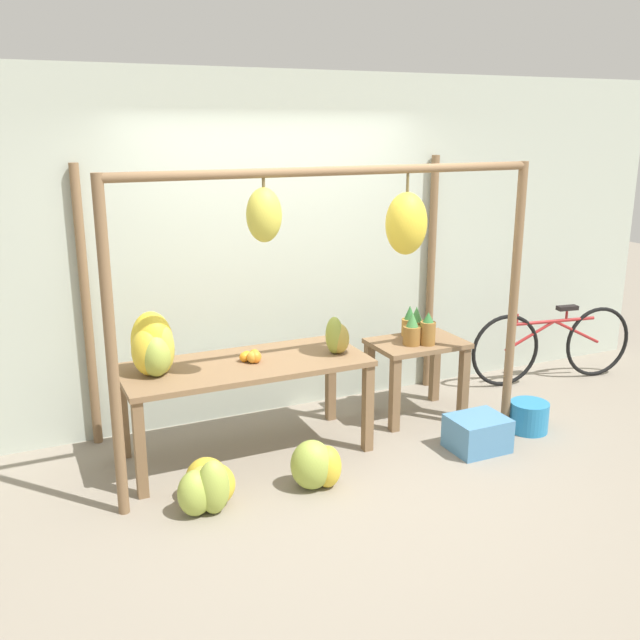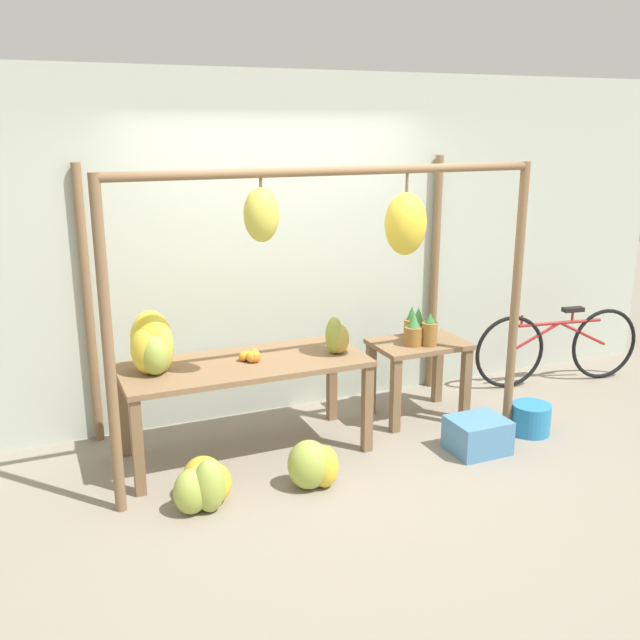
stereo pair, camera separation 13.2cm
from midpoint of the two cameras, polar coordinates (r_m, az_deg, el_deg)
ground_plane at (r=5.11m, az=1.44°, el=-12.44°), size 20.00×20.00×0.00m
shop_wall_back at (r=5.90m, az=-4.52°, el=5.75°), size 8.00×0.08×2.80m
stall_awning at (r=5.00m, az=0.46°, el=5.35°), size 3.08×1.31×2.13m
display_table_main at (r=5.23m, az=-6.70°, el=-4.34°), size 1.78×0.75×0.72m
display_table_side at (r=5.98m, az=7.12°, el=-3.14°), size 0.76×0.53×0.65m
banana_pile_on_table at (r=5.02m, az=-13.92°, el=-2.14°), size 0.40×0.42×0.44m
orange_pile at (r=5.19m, az=-6.13°, el=-2.93°), size 0.16×0.16×0.09m
pineapple_cluster at (r=5.89m, az=7.06°, el=-0.62°), size 0.26×0.41×0.29m
banana_pile_ground_left at (r=4.75m, az=-9.83°, el=-12.93°), size 0.45×0.47×0.36m
banana_pile_ground_right at (r=4.90m, az=-1.05°, el=-11.55°), size 0.42×0.34×0.35m
fruit_crate_white at (r=5.56m, az=11.81°, el=-8.87°), size 0.42×0.35×0.26m
blue_bucket at (r=5.98m, az=15.76°, el=-7.45°), size 0.31×0.31×0.24m
parked_bicycle at (r=7.10m, az=17.61°, el=-1.88°), size 1.68×0.29×0.73m
papaya_pile at (r=5.33m, az=0.61°, el=-1.36°), size 0.21×0.22×0.28m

